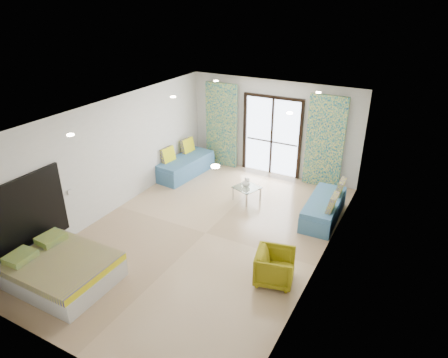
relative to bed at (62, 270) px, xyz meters
The scene contains 24 objects.
floor 3.03m from the bed, 60.77° to the left, with size 5.00×7.50×0.01m, color #9E7F5E, non-canonical shape.
ceiling 3.88m from the bed, 60.77° to the left, with size 5.00×7.50×0.01m, color silver, non-canonical shape.
wall_back 6.64m from the bed, 77.00° to the left, with size 5.00×0.01×2.70m, color silver, non-canonical shape.
wall_front 2.15m from the bed, 37.12° to the right, with size 5.00×0.01×2.70m, color silver, non-canonical shape.
wall_left 3.03m from the bed, 111.28° to the left, with size 0.01×7.50×2.70m, color silver, non-canonical shape.
wall_right 4.89m from the bed, 33.54° to the left, with size 0.01×7.50×2.70m, color silver, non-canonical shape.
balcony_door 6.60m from the bed, 76.94° to the left, with size 1.76×0.08×2.28m.
balcony_rail 6.57m from the bed, 76.96° to the left, with size 1.52×0.03×0.04m, color #595451.
curtain_left 6.28m from the bed, 90.70° to the left, with size 1.00×0.10×2.50m, color beige.
curtain_right 6.97m from the bed, 64.01° to the left, with size 1.00×0.10×2.50m, color beige.
downlight_a 2.50m from the bed, 83.33° to the left, with size 0.12×0.12×0.02m, color #FFE0B2.
downlight_b 3.81m from the bed, 12.44° to the left, with size 0.12×0.12×0.02m, color #FFE0B2.
downlight_c 4.36m from the bed, 88.83° to the left, with size 0.12×0.12×0.02m, color #FFE0B2.
downlight_d 5.22m from the bed, 51.66° to the left, with size 0.12×0.12×0.02m, color #FFE0B2.
downlight_e 6.13m from the bed, 89.25° to the left, with size 0.12×0.12×0.02m, color #FFE0B2.
downlight_f 6.77m from the bed, 62.97° to the left, with size 0.12×0.12×0.02m, color #FFE0B2.
headboard 1.27m from the bed, behind, with size 0.06×2.10×1.50m, color black.
switch_plate 1.78m from the bed, 128.54° to the left, with size 0.02×0.10×0.10m, color silver.
bed is the anchor object (origin of this frame).
daybed_left 5.08m from the bed, 97.27° to the left, with size 0.91×1.94×0.93m.
daybed_right 5.75m from the bed, 51.36° to the left, with size 0.76×1.81×0.88m.
coffee_table 4.73m from the bed, 70.04° to the left, with size 0.72×0.72×0.65m.
vase 4.75m from the bed, 70.53° to the left, with size 0.21×0.22×0.21m, color white.
armchair 3.88m from the bed, 28.49° to the left, with size 0.68×0.63×0.70m, color olive.
Camera 1 is at (3.90, -6.39, 4.87)m, focal length 32.00 mm.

